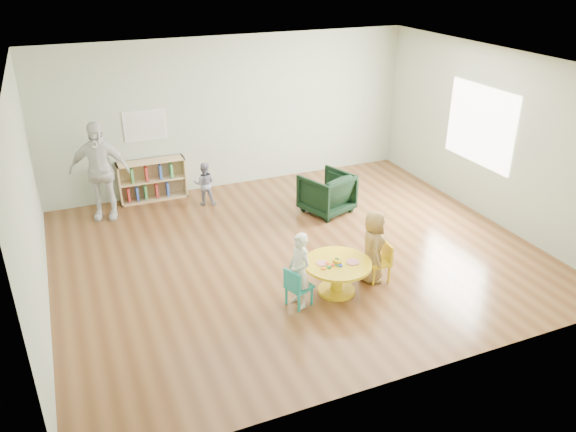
% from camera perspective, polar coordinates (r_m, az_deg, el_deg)
% --- Properties ---
extents(room, '(7.10, 7.00, 2.80)m').
position_cam_1_polar(room, '(7.80, 0.92, 8.62)').
color(room, brown).
rests_on(room, ground).
extents(activity_table, '(0.90, 0.90, 0.49)m').
position_cam_1_polar(activity_table, '(7.46, 5.02, -5.65)').
color(activity_table, gold).
rests_on(activity_table, ground).
extents(kid_chair_left, '(0.37, 0.37, 0.54)m').
position_cam_1_polar(kid_chair_left, '(7.17, 0.91, -7.17)').
color(kid_chair_left, teal).
rests_on(kid_chair_left, ground).
extents(kid_chair_right, '(0.32, 0.32, 0.55)m').
position_cam_1_polar(kid_chair_right, '(7.82, 9.42, -4.48)').
color(kid_chair_right, gold).
rests_on(kid_chair_right, ground).
extents(bookshelf, '(1.20, 0.30, 0.75)m').
position_cam_1_polar(bookshelf, '(10.50, -13.71, 3.57)').
color(bookshelf, tan).
rests_on(bookshelf, ground).
extents(alphabet_poster, '(0.74, 0.01, 0.54)m').
position_cam_1_polar(alphabet_poster, '(10.31, -14.33, 8.90)').
color(alphabet_poster, white).
rests_on(alphabet_poster, ground).
extents(armchair, '(0.98, 0.99, 0.71)m').
position_cam_1_polar(armchair, '(9.70, 3.95, 2.35)').
color(armchair, black).
rests_on(armchair, ground).
extents(child_left, '(0.32, 0.41, 1.02)m').
position_cam_1_polar(child_left, '(7.07, 1.16, -5.57)').
color(child_left, white).
rests_on(child_left, ground).
extents(child_right, '(0.50, 0.59, 1.03)m').
position_cam_1_polar(child_right, '(7.70, 8.65, -3.06)').
color(child_right, yellow).
rests_on(child_right, ground).
extents(toddler, '(0.46, 0.40, 0.78)m').
position_cam_1_polar(toddler, '(10.07, -8.46, 3.26)').
color(toddler, '#1B1D43').
rests_on(toddler, ground).
extents(adult_caretaker, '(1.06, 0.68, 1.68)m').
position_cam_1_polar(adult_caretaker, '(9.81, -18.61, 4.36)').
color(adult_caretaker, silver).
rests_on(adult_caretaker, ground).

